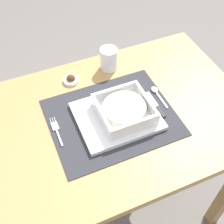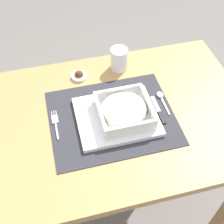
{
  "view_description": "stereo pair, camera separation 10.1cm",
  "coord_description": "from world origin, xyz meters",
  "px_view_note": "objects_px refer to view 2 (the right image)",
  "views": [
    {
      "loc": [
        -0.27,
        -0.61,
        1.56
      ],
      "look_at": [
        -0.01,
        -0.01,
        0.79
      ],
      "focal_mm": 47.92,
      "sensor_mm": 36.0,
      "label": 1
    },
    {
      "loc": [
        -0.17,
        -0.64,
        1.56
      ],
      "look_at": [
        -0.01,
        -0.01,
        0.79
      ],
      "focal_mm": 47.92,
      "sensor_mm": 36.0,
      "label": 2
    }
  ],
  "objects_px": {
    "bread_knife": "(151,108)",
    "drinking_glass": "(119,60)",
    "dining_table": "(115,136)",
    "spoon": "(161,97)",
    "fork": "(55,122)",
    "butter_knife": "(159,111)",
    "condiment_saucer": "(79,75)",
    "porridge_bowl": "(124,111)"
  },
  "relations": [
    {
      "from": "dining_table",
      "to": "spoon",
      "type": "bearing_deg",
      "value": 11.58
    },
    {
      "from": "porridge_bowl",
      "to": "condiment_saucer",
      "type": "relative_size",
      "value": 2.84
    },
    {
      "from": "dining_table",
      "to": "condiment_saucer",
      "type": "bearing_deg",
      "value": 111.7
    },
    {
      "from": "bread_knife",
      "to": "condiment_saucer",
      "type": "relative_size",
      "value": 2.16
    },
    {
      "from": "fork",
      "to": "butter_knife",
      "type": "xyz_separation_m",
      "value": [
        0.36,
        -0.04,
        0.0
      ]
    },
    {
      "from": "porridge_bowl",
      "to": "condiment_saucer",
      "type": "xyz_separation_m",
      "value": [
        -0.11,
        0.24,
        -0.03
      ]
    },
    {
      "from": "dining_table",
      "to": "bread_knife",
      "type": "height_order",
      "value": "bread_knife"
    },
    {
      "from": "porridge_bowl",
      "to": "drinking_glass",
      "type": "relative_size",
      "value": 1.92
    },
    {
      "from": "butter_knife",
      "to": "condiment_saucer",
      "type": "height_order",
      "value": "condiment_saucer"
    },
    {
      "from": "dining_table",
      "to": "drinking_glass",
      "type": "distance_m",
      "value": 0.3
    },
    {
      "from": "spoon",
      "to": "drinking_glass",
      "type": "height_order",
      "value": "drinking_glass"
    },
    {
      "from": "dining_table",
      "to": "spoon",
      "type": "xyz_separation_m",
      "value": [
        0.18,
        0.04,
        0.13
      ]
    },
    {
      "from": "porridge_bowl",
      "to": "spoon",
      "type": "xyz_separation_m",
      "value": [
        0.16,
        0.06,
        -0.03
      ]
    },
    {
      "from": "drinking_glass",
      "to": "condiment_saucer",
      "type": "xyz_separation_m",
      "value": [
        -0.16,
        -0.02,
        -0.03
      ]
    },
    {
      "from": "porridge_bowl",
      "to": "spoon",
      "type": "bearing_deg",
      "value": 20.28
    },
    {
      "from": "fork",
      "to": "bread_knife",
      "type": "height_order",
      "value": "bread_knife"
    },
    {
      "from": "bread_knife",
      "to": "butter_knife",
      "type": "bearing_deg",
      "value": -42.66
    },
    {
      "from": "fork",
      "to": "bread_knife",
      "type": "xyz_separation_m",
      "value": [
        0.34,
        -0.02,
        0.0
      ]
    },
    {
      "from": "fork",
      "to": "spoon",
      "type": "relative_size",
      "value": 1.12
    },
    {
      "from": "dining_table",
      "to": "condiment_saucer",
      "type": "xyz_separation_m",
      "value": [
        -0.09,
        0.22,
        0.13
      ]
    },
    {
      "from": "porridge_bowl",
      "to": "butter_knife",
      "type": "height_order",
      "value": "porridge_bowl"
    },
    {
      "from": "drinking_glass",
      "to": "condiment_saucer",
      "type": "bearing_deg",
      "value": -174.53
    },
    {
      "from": "fork",
      "to": "condiment_saucer",
      "type": "height_order",
      "value": "condiment_saucer"
    },
    {
      "from": "fork",
      "to": "spoon",
      "type": "height_order",
      "value": "spoon"
    },
    {
      "from": "bread_knife",
      "to": "fork",
      "type": "bearing_deg",
      "value": 175.07
    },
    {
      "from": "fork",
      "to": "condiment_saucer",
      "type": "bearing_deg",
      "value": 60.56
    },
    {
      "from": "fork",
      "to": "drinking_glass",
      "type": "distance_m",
      "value": 0.36
    },
    {
      "from": "drinking_glass",
      "to": "dining_table",
      "type": "bearing_deg",
      "value": -107.73
    },
    {
      "from": "porridge_bowl",
      "to": "fork",
      "type": "distance_m",
      "value": 0.24
    },
    {
      "from": "butter_knife",
      "to": "condiment_saucer",
      "type": "distance_m",
      "value": 0.34
    },
    {
      "from": "bread_knife",
      "to": "drinking_glass",
      "type": "height_order",
      "value": "drinking_glass"
    },
    {
      "from": "fork",
      "to": "condiment_saucer",
      "type": "xyz_separation_m",
      "value": [
        0.12,
        0.2,
        0.0
      ]
    },
    {
      "from": "dining_table",
      "to": "fork",
      "type": "distance_m",
      "value": 0.24
    },
    {
      "from": "dining_table",
      "to": "drinking_glass",
      "type": "height_order",
      "value": "drinking_glass"
    },
    {
      "from": "fork",
      "to": "spoon",
      "type": "distance_m",
      "value": 0.39
    },
    {
      "from": "porridge_bowl",
      "to": "bread_knife",
      "type": "bearing_deg",
      "value": 9.96
    },
    {
      "from": "porridge_bowl",
      "to": "fork",
      "type": "height_order",
      "value": "porridge_bowl"
    },
    {
      "from": "drinking_glass",
      "to": "spoon",
      "type": "bearing_deg",
      "value": -62.09
    },
    {
      "from": "spoon",
      "to": "butter_knife",
      "type": "xyz_separation_m",
      "value": [
        -0.03,
        -0.06,
        -0.0
      ]
    },
    {
      "from": "butter_knife",
      "to": "fork",
      "type": "bearing_deg",
      "value": 173.13
    },
    {
      "from": "butter_knife",
      "to": "bread_knife",
      "type": "relative_size",
      "value": 0.98
    },
    {
      "from": "spoon",
      "to": "bread_knife",
      "type": "xyz_separation_m",
      "value": [
        -0.05,
        -0.04,
        -0.0
      ]
    }
  ]
}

